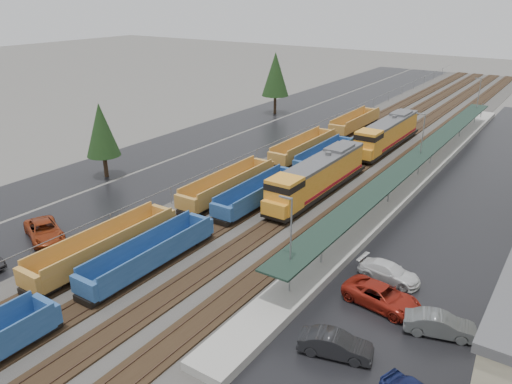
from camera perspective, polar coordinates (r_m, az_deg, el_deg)
ballast_strip at (r=74.26m, az=13.23°, el=5.09°), size 20.00×160.00×0.08m
trackbed at (r=74.22m, az=13.24°, el=5.18°), size 14.60×160.00×0.22m
west_parking_lot at (r=80.51m, az=3.23°, el=6.92°), size 10.00×160.00×0.02m
west_road at (r=85.89m, az=-2.55°, el=7.89°), size 9.00×160.00×0.02m
east_commuter_lot at (r=60.82m, az=26.44°, el=-0.48°), size 16.00×100.00×0.02m
station_platform at (r=62.21m, az=18.00°, el=1.98°), size 3.00×80.00×8.00m
chainlink_fence at (r=76.19m, az=6.22°, el=7.20°), size 0.08×160.04×2.02m
tree_west_near at (r=61.38m, az=-17.27°, el=6.80°), size 3.96×3.96×9.00m
tree_west_far at (r=91.51m, az=2.23°, el=13.31°), size 4.84×4.84×11.00m
locomotive_lead at (r=53.95m, az=6.94°, el=1.71°), size 2.89×19.06×4.31m
locomotive_trail at (r=72.49m, az=14.69°, el=6.42°), size 2.89×19.06×4.31m
well_string_yellow at (r=48.30m, az=-9.22°, el=-2.34°), size 2.71×99.29×2.40m
well_string_blue at (r=41.19m, az=-12.01°, el=-7.14°), size 2.56×76.11×2.27m
parked_car_west_c at (r=48.86m, az=-23.04°, el=-4.13°), size 4.68×6.38×1.61m
parked_car_east_a at (r=32.26m, az=9.08°, el=-16.86°), size 2.70×4.81×1.50m
parked_car_east_b at (r=37.10m, az=14.19°, el=-11.51°), size 3.44×5.97×1.57m
parked_car_east_c at (r=40.27m, az=14.97°, el=-8.86°), size 2.32×5.00×1.41m
parked_car_east_e at (r=35.50m, az=20.30°, el=-14.06°), size 2.84×4.82×1.50m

